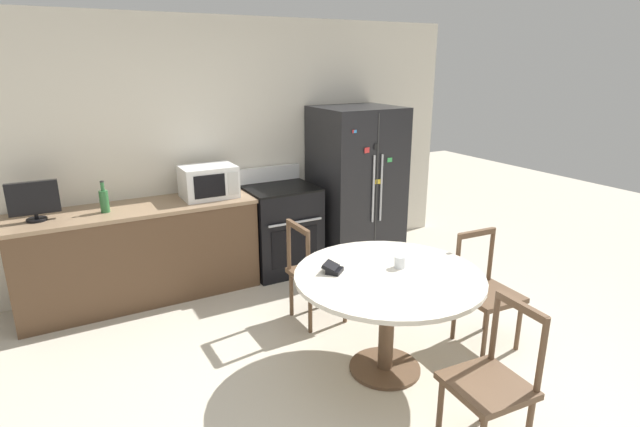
% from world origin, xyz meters
% --- Properties ---
extents(ground_plane, '(14.00, 14.00, 0.00)m').
position_xyz_m(ground_plane, '(0.00, 0.00, 0.00)').
color(ground_plane, beige).
extents(back_wall, '(5.20, 0.10, 2.60)m').
position_xyz_m(back_wall, '(0.00, 2.65, 1.30)').
color(back_wall, silver).
rests_on(back_wall, ground_plane).
extents(kitchen_counter, '(2.14, 0.64, 0.90)m').
position_xyz_m(kitchen_counter, '(-1.14, 2.29, 0.45)').
color(kitchen_counter, brown).
rests_on(kitchen_counter, ground_plane).
extents(refrigerator, '(0.88, 0.81, 1.70)m').
position_xyz_m(refrigerator, '(1.19, 2.19, 0.85)').
color(refrigerator, black).
rests_on(refrigerator, ground_plane).
extents(oven_range, '(0.71, 0.68, 1.08)m').
position_xyz_m(oven_range, '(0.30, 2.26, 0.47)').
color(oven_range, black).
rests_on(oven_range, ground_plane).
extents(microwave, '(0.51, 0.38, 0.31)m').
position_xyz_m(microwave, '(-0.45, 2.30, 1.05)').
color(microwave, white).
rests_on(microwave, kitchen_counter).
extents(countertop_tv, '(0.39, 0.16, 0.33)m').
position_xyz_m(countertop_tv, '(-1.93, 2.26, 1.08)').
color(countertop_tv, black).
rests_on(countertop_tv, kitchen_counter).
extents(counter_bottle, '(0.08, 0.08, 0.28)m').
position_xyz_m(counter_bottle, '(-1.40, 2.25, 1.01)').
color(counter_bottle, '#2D6B38').
rests_on(counter_bottle, kitchen_counter).
extents(dining_table, '(1.32, 1.32, 0.76)m').
position_xyz_m(dining_table, '(0.17, 0.20, 0.63)').
color(dining_table, beige).
rests_on(dining_table, ground_plane).
extents(dining_chair_near, '(0.45, 0.45, 0.90)m').
position_xyz_m(dining_chair_near, '(0.22, -0.70, 0.43)').
color(dining_chair_near, brown).
rests_on(dining_chair_near, ground_plane).
extents(dining_chair_right, '(0.45, 0.45, 0.90)m').
position_xyz_m(dining_chair_right, '(1.07, 0.13, 0.43)').
color(dining_chair_right, brown).
rests_on(dining_chair_right, ground_plane).
extents(dining_chair_far, '(0.43, 0.43, 0.90)m').
position_xyz_m(dining_chair_far, '(0.08, 1.11, 0.43)').
color(dining_chair_far, brown).
rests_on(dining_chair_far, ground_plane).
extents(candle_glass, '(0.08, 0.08, 0.09)m').
position_xyz_m(candle_glass, '(0.30, 0.26, 0.80)').
color(candle_glass, silver).
rests_on(candle_glass, dining_table).
extents(wallet, '(0.17, 0.17, 0.07)m').
position_xyz_m(wallet, '(-0.16, 0.42, 0.79)').
color(wallet, black).
rests_on(wallet, dining_table).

